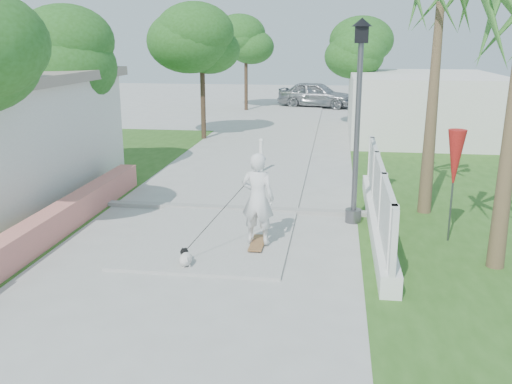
% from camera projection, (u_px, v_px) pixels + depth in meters
% --- Properties ---
extents(ground, '(90.00, 90.00, 0.00)m').
position_uv_depth(ground, '(154.00, 333.00, 8.04)').
color(ground, '#B7B7B2').
rests_on(ground, ground).
extents(path_strip, '(3.20, 36.00, 0.06)m').
position_uv_depth(path_strip, '(284.00, 125.00, 27.16)').
color(path_strip, '#B7B7B2').
rests_on(path_strip, ground).
extents(curb, '(6.50, 0.25, 0.10)m').
position_uv_depth(curb, '(231.00, 208.00, 13.77)').
color(curb, '#999993').
rests_on(curb, ground).
extents(grass_left, '(8.00, 20.00, 0.01)m').
position_uv_depth(grass_left, '(8.00, 181.00, 16.64)').
color(grass_left, '#2E5A1C').
rests_on(grass_left, ground).
extents(grass_right, '(8.00, 20.00, 0.01)m').
position_uv_depth(grass_right, '(511.00, 199.00, 14.74)').
color(grass_right, '#2E5A1C').
rests_on(grass_right, ground).
extents(pink_wall, '(0.45, 8.20, 0.80)m').
position_uv_depth(pink_wall, '(53.00, 224.00, 11.81)').
color(pink_wall, '#D9776F').
rests_on(pink_wall, ground).
extents(lattice_fence, '(0.35, 7.00, 1.50)m').
position_uv_depth(lattice_fence, '(378.00, 206.00, 12.23)').
color(lattice_fence, white).
rests_on(lattice_fence, ground).
extents(building_right, '(6.00, 8.00, 2.60)m').
position_uv_depth(building_right, '(422.00, 105.00, 24.10)').
color(building_right, silver).
rests_on(building_right, ground).
extents(street_lamp, '(0.44, 0.44, 4.44)m').
position_uv_depth(street_lamp, '(358.00, 115.00, 12.28)').
color(street_lamp, '#59595E').
rests_on(street_lamp, ground).
extents(bollard, '(0.14, 0.14, 1.09)m').
position_uv_depth(bollard, '(261.00, 155.00, 17.43)').
color(bollard, white).
rests_on(bollard, ground).
extents(patio_umbrella, '(0.36, 0.36, 2.30)m').
position_uv_depth(patio_umbrella, '(455.00, 161.00, 11.26)').
color(patio_umbrella, '#59595E').
rests_on(patio_umbrella, ground).
extents(tree_left_mid, '(3.20, 3.20, 4.85)m').
position_uv_depth(tree_left_mid, '(54.00, 58.00, 15.98)').
color(tree_left_mid, '#4C3826').
rests_on(tree_left_mid, ground).
extents(tree_path_left, '(3.40, 3.40, 5.23)m').
position_uv_depth(tree_path_left, '(202.00, 44.00, 22.73)').
color(tree_path_left, '#4C3826').
rests_on(tree_path_left, ground).
extents(tree_path_right, '(3.00, 3.00, 4.79)m').
position_uv_depth(tree_path_right, '(356.00, 51.00, 25.80)').
color(tree_path_right, '#4C3826').
rests_on(tree_path_right, ground).
extents(tree_path_far, '(3.20, 3.20, 5.17)m').
position_uv_depth(tree_path_far, '(246.00, 42.00, 32.27)').
color(tree_path_far, '#4C3826').
rests_on(tree_path_far, ground).
extents(palm_far, '(1.80, 1.80, 5.30)m').
position_uv_depth(palm_far, '(439.00, 17.00, 12.47)').
color(palm_far, brown).
rests_on(palm_far, ground).
extents(skateboarder, '(1.50, 1.54, 1.92)m').
position_uv_depth(skateboarder, '(232.00, 211.00, 10.86)').
color(skateboarder, '#98693D').
rests_on(skateboarder, ground).
extents(dog, '(0.35, 0.48, 0.35)m').
position_uv_depth(dog, '(186.00, 258.00, 10.28)').
color(dog, silver).
rests_on(dog, ground).
extents(parked_car, '(4.82, 2.79, 1.54)m').
position_uv_depth(parked_car, '(316.00, 94.00, 34.39)').
color(parked_car, '#9B9DA2').
rests_on(parked_car, ground).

